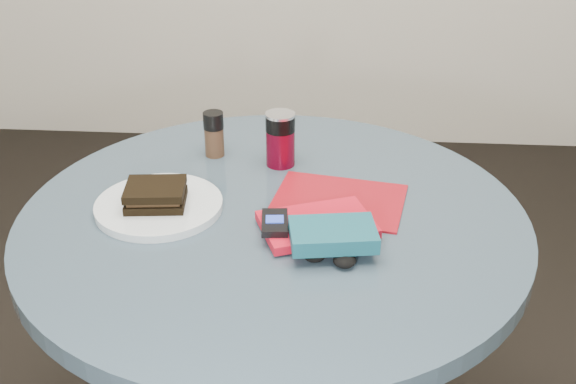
# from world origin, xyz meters

# --- Properties ---
(table) EXTENTS (1.00, 1.00, 0.75)m
(table) POSITION_xyz_m (0.00, 0.00, 0.59)
(table) COLOR black
(table) RESTS_ON ground
(plate) EXTENTS (0.33, 0.33, 0.02)m
(plate) POSITION_xyz_m (-0.23, 0.00, 0.76)
(plate) COLOR silver
(plate) RESTS_ON table
(sandwich) EXTENTS (0.12, 0.11, 0.04)m
(sandwich) POSITION_xyz_m (-0.23, -0.00, 0.79)
(sandwich) COLOR black
(sandwich) RESTS_ON plate
(soda_can) EXTENTS (0.07, 0.07, 0.12)m
(soda_can) POSITION_xyz_m (-0.00, 0.22, 0.81)
(soda_can) COLOR #5C0419
(soda_can) RESTS_ON table
(pepper_grinder) EXTENTS (0.05, 0.05, 0.10)m
(pepper_grinder) POSITION_xyz_m (-0.16, 0.25, 0.80)
(pepper_grinder) COLOR #452E1D
(pepper_grinder) RESTS_ON table
(magazine) EXTENTS (0.29, 0.24, 0.00)m
(magazine) POSITION_xyz_m (0.13, 0.06, 0.75)
(magazine) COLOR maroon
(magazine) RESTS_ON table
(red_book) EXTENTS (0.24, 0.20, 0.02)m
(red_book) POSITION_xyz_m (0.09, -0.06, 0.76)
(red_book) COLOR red
(red_book) RESTS_ON magazine
(novel) EXTENTS (0.17, 0.12, 0.03)m
(novel) POSITION_xyz_m (0.12, -0.13, 0.79)
(novel) COLOR #124959
(novel) RESTS_ON red_book
(mp3_player) EXTENTS (0.06, 0.09, 0.02)m
(mp3_player) POSITION_xyz_m (0.01, -0.08, 0.78)
(mp3_player) COLOR black
(mp3_player) RESTS_ON red_book
(headphones) EXTENTS (0.10, 0.06, 0.02)m
(headphones) POSITION_xyz_m (0.11, -0.16, 0.76)
(headphones) COLOR black
(headphones) RESTS_ON table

